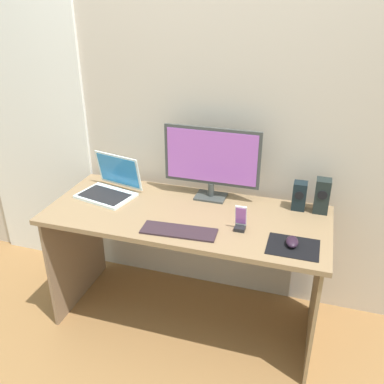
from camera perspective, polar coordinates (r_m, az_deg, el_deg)
The scene contains 12 objects.
ground_plane at distance 2.78m, azimuth -0.70°, elevation -16.62°, with size 8.00×8.00×0.00m, color olive.
wall_back at distance 2.52m, azimuth 2.07°, elevation 11.42°, with size 6.00×0.04×2.50m, color #C0B4A4.
door_left at distance 3.10m, azimuth -20.69°, elevation 7.96°, with size 0.82×0.02×2.02m, color white.
desk at distance 2.41m, azimuth -0.78°, elevation -5.99°, with size 1.57×0.66×0.75m.
monitor at distance 2.42m, azimuth 2.68°, elevation 4.38°, with size 0.57×0.14×0.43m.
speaker_right at distance 2.42m, azimuth 17.32°, elevation -0.51°, with size 0.08×0.08×0.20m.
speaker_near_monitor at distance 2.42m, azimuth 14.43°, elevation -0.50°, with size 0.08×0.08×0.16m.
laptop at distance 2.58m, azimuth -11.12°, elevation 0.67°, with size 0.37×0.33×0.23m.
keyboard_external at distance 2.16m, azimuth -1.80°, elevation -5.35°, with size 0.39×0.13×0.01m, color #2E2028.
mousepad at distance 2.10m, azimuth 13.61°, elevation -7.26°, with size 0.25×0.20×0.00m, color black.
mouse at distance 2.11m, azimuth 13.49°, elevation -6.60°, with size 0.06×0.10×0.04m, color black.
phone_in_dock at distance 2.18m, azimuth 6.62°, elevation -4.00°, with size 0.06×0.05×0.14m.
Camera 1 is at (0.64, -1.95, 1.88)m, focal length 39.12 mm.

